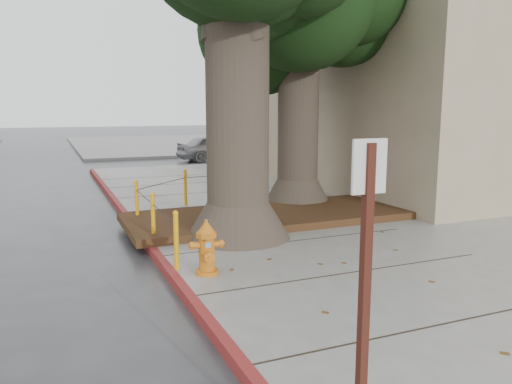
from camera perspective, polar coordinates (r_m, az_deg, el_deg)
ground at (r=7.70m, az=7.39°, el=-10.67°), size 140.00×140.00×0.00m
sidewalk_main at (r=13.28m, az=24.65°, el=-2.51°), size 16.00×26.00×0.15m
sidewalk_far at (r=37.58m, az=-7.89°, el=5.54°), size 16.00×20.00×0.15m
curb_red at (r=9.25m, az=-11.56°, el=-6.82°), size 0.14×26.00×0.16m
planter_bed at (r=11.37m, az=1.46°, el=-2.74°), size 6.40×2.60×0.16m
building_corner at (r=20.23m, az=20.72°, el=15.63°), size 12.00×13.00×10.00m
building_side_white at (r=37.80m, az=8.78°, el=12.25°), size 10.00×10.00×9.00m
building_side_grey at (r=46.17m, az=11.36°, el=13.54°), size 12.00×14.00×12.00m
tree_far at (r=13.37m, az=6.11°, el=19.71°), size 4.50×3.80×7.17m
bollard_ring at (r=11.14m, az=-7.86°, el=-0.81°), size 3.79×5.39×0.95m
fire_hydrant at (r=7.63m, az=-5.65°, el=-6.37°), size 0.45×0.41×0.85m
signpost at (r=3.18m, az=12.24°, el=-12.51°), size 0.23×0.06×2.33m
car_silver at (r=25.71m, az=-4.69°, el=5.08°), size 3.95×1.75×1.32m
car_red at (r=27.69m, az=4.53°, el=5.45°), size 4.24×1.73×1.37m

